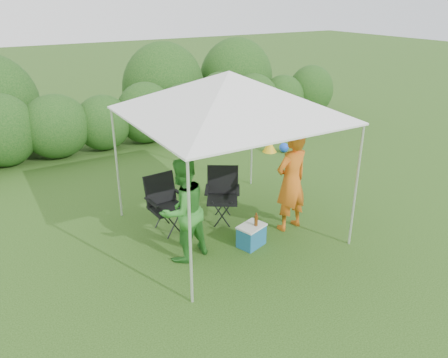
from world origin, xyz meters
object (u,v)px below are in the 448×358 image
canopy (229,94)px  chair_right (222,191)px  cooler (251,235)px  chair_left (164,200)px  man (291,181)px  woman (183,210)px

canopy → chair_right: 1.93m
canopy → cooler: size_ratio=5.77×
canopy → cooler: (0.03, -0.69, -2.27)m
canopy → chair_left: bearing=149.2°
canopy → chair_left: canopy is taller
canopy → chair_right: size_ratio=3.06×
chair_right → man: man is taller
chair_left → cooler: (1.01, -1.28, -0.39)m
chair_right → cooler: (-0.08, -1.08, -0.38)m
chair_right → chair_left: size_ratio=0.99×
chair_left → woman: woman is taller
chair_right → chair_left: bearing=-157.9°
chair_right → cooler: size_ratio=1.89×
chair_left → cooler: 1.67m
canopy → woman: canopy is taller
chair_right → woman: bearing=-113.5°
chair_left → woman: (-0.11, -1.01, 0.27)m
canopy → woman: bearing=-158.6°
cooler → chair_right: bearing=67.8°
chair_right → man: bearing=-14.7°
man → woman: man is taller
canopy → chair_left: (-0.98, 0.58, -1.88)m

